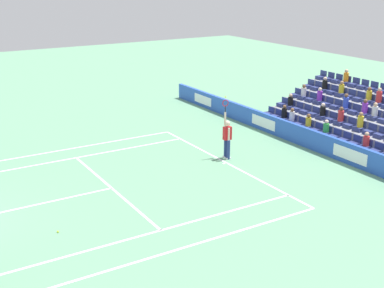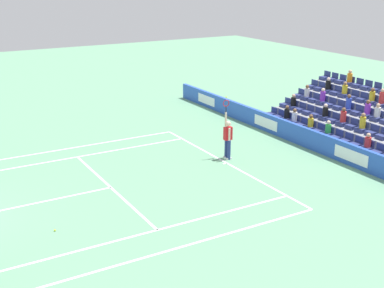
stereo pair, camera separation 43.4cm
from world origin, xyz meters
TOP-DOWN VIEW (x-y plane):
  - line_baseline at (0.00, -11.89)m, footprint 10.97×0.10m
  - line_service at (0.00, -6.40)m, footprint 8.23×0.10m
  - line_centre_service at (0.00, -3.20)m, footprint 0.10×6.40m
  - line_singles_sideline_left at (4.12, -5.95)m, footprint 0.10×11.89m
  - line_singles_sideline_right at (-4.12, -5.95)m, footprint 0.10×11.89m
  - line_doubles_sideline_left at (5.49, -5.95)m, footprint 0.10×11.89m
  - line_doubles_sideline_right at (-5.49, -5.95)m, footprint 0.10×11.89m
  - line_centre_mark at (0.00, -11.79)m, footprint 0.10×0.20m
  - sponsor_barrier at (-0.00, -16.46)m, footprint 24.04×0.22m
  - tennis_player at (0.49, -12.24)m, footprint 0.52×0.38m
  - stadium_stand at (-0.00, -20.01)m, footprint 8.68×4.75m
  - loose_tennis_ball at (-2.50, -3.46)m, footprint 0.07×0.07m

SIDE VIEW (x-z plane):
  - line_baseline at x=0.00m, z-range 0.00..0.01m
  - line_service at x=0.00m, z-range 0.00..0.01m
  - line_centre_service at x=0.00m, z-range 0.00..0.01m
  - line_singles_sideline_left at x=4.12m, z-range 0.00..0.01m
  - line_singles_sideline_right at x=-4.12m, z-range 0.00..0.01m
  - line_doubles_sideline_left at x=5.49m, z-range 0.00..0.01m
  - line_doubles_sideline_right at x=-5.49m, z-range 0.00..0.01m
  - line_centre_mark at x=0.00m, z-range 0.00..0.01m
  - loose_tennis_ball at x=-2.50m, z-range 0.00..0.07m
  - sponsor_barrier at x=0.00m, z-range 0.00..0.95m
  - stadium_stand at x=0.00m, z-range -0.67..2.32m
  - tennis_player at x=0.49m, z-range -0.43..2.42m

